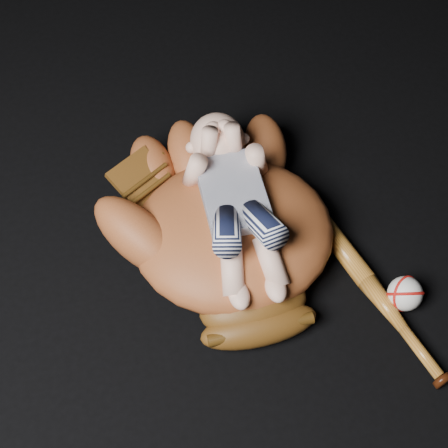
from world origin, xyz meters
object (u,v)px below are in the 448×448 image
object	(u,v)px
baseball	(405,294)
newborn_baby	(237,205)
baseball_bat	(374,291)
baseball_glove	(233,227)

from	to	relation	value
baseball	newborn_baby	bearing A→B (deg)	144.53
baseball	baseball_bat	bearing A→B (deg)	151.84
newborn_baby	baseball	xyz separation A→B (m)	(0.27, -0.19, -0.11)
baseball	baseball_glove	bearing A→B (deg)	145.99
newborn_baby	baseball_glove	bearing A→B (deg)	-148.12
baseball_glove	baseball	distance (m)	0.34
baseball_glove	newborn_baby	size ratio (longest dim) A/B	1.34
baseball_glove	baseball	size ratio (longest dim) A/B	8.33
baseball_glove	newborn_baby	distance (m)	0.06
baseball_bat	baseball	distance (m)	0.06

